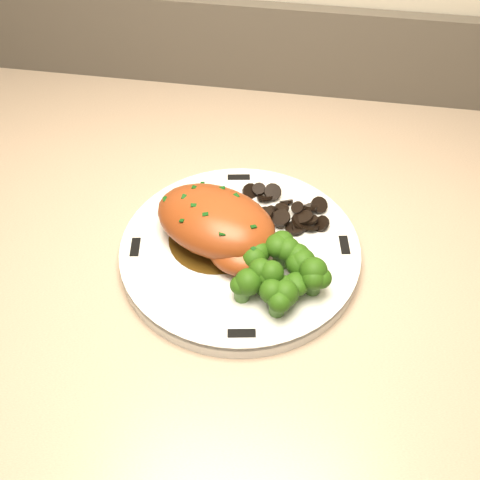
# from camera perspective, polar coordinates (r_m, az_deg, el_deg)

# --- Properties ---
(plate) EXTENTS (0.28, 0.28, 0.02)m
(plate) POSITION_cam_1_polar(r_m,az_deg,el_deg) (0.62, -0.00, -1.15)
(plate) COLOR silver
(plate) RESTS_ON counter
(rim_accent_0) EXTENTS (0.01, 0.03, 0.00)m
(rim_accent_0) POSITION_cam_1_polar(r_m,az_deg,el_deg) (0.62, 9.87, -0.49)
(rim_accent_0) COLOR black
(rim_accent_0) RESTS_ON plate
(rim_accent_1) EXTENTS (0.03, 0.01, 0.00)m
(rim_accent_1) POSITION_cam_1_polar(r_m,az_deg,el_deg) (0.69, -0.12, 5.94)
(rim_accent_1) COLOR black
(rim_accent_1) RESTS_ON plate
(rim_accent_2) EXTENTS (0.01, 0.03, 0.00)m
(rim_accent_2) POSITION_cam_1_polar(r_m,az_deg,el_deg) (0.62, -9.90, -0.69)
(rim_accent_2) COLOR black
(rim_accent_2) RESTS_ON plate
(rim_accent_3) EXTENTS (0.03, 0.01, 0.00)m
(rim_accent_3) POSITION_cam_1_polar(r_m,az_deg,el_deg) (0.55, 0.15, -8.87)
(rim_accent_3) COLOR black
(rim_accent_3) RESTS_ON plate
(gravy_pool) EXTENTS (0.10, 0.10, 0.00)m
(gravy_pool) POSITION_cam_1_polar(r_m,az_deg,el_deg) (0.62, -2.26, 0.16)
(gravy_pool) COLOR #3E290B
(gravy_pool) RESTS_ON plate
(chicken_breast) EXTENTS (0.15, 0.13, 0.05)m
(chicken_breast) POSITION_cam_1_polar(r_m,az_deg,el_deg) (0.60, -2.10, 1.43)
(chicken_breast) COLOR #96401A
(chicken_breast) RESTS_ON plate
(mushroom_pile) EXTENTS (0.08, 0.06, 0.02)m
(mushroom_pile) POSITION_cam_1_polar(r_m,az_deg,el_deg) (0.64, 4.40, 2.48)
(mushroom_pile) COLOR black
(mushroom_pile) RESTS_ON plate
(broccoli_florets) EXTENTS (0.09, 0.08, 0.03)m
(broccoli_florets) POSITION_cam_1_polar(r_m,az_deg,el_deg) (0.56, 3.69, -3.26)
(broccoli_florets) COLOR #467230
(broccoli_florets) RESTS_ON plate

